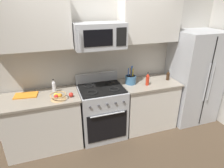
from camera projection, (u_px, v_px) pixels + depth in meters
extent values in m
plane|color=#473828|center=(114.00, 158.00, 2.99)|extent=(16.00, 16.00, 0.00)
cube|color=beige|center=(95.00, 60.00, 3.38)|extent=(8.00, 0.10, 2.60)
cube|color=silver|center=(44.00, 123.00, 3.10)|extent=(1.13, 0.61, 0.88)
cube|color=gray|center=(40.00, 98.00, 2.91)|extent=(1.17, 0.65, 0.03)
cube|color=#B2B5BA|center=(102.00, 112.00, 3.38)|extent=(0.76, 0.65, 0.91)
cube|color=black|center=(107.00, 127.00, 3.13)|extent=(0.67, 0.01, 0.51)
cylinder|color=#B2B5BA|center=(108.00, 114.00, 3.00)|extent=(0.57, 0.02, 0.02)
cube|color=black|center=(101.00, 88.00, 3.19)|extent=(0.73, 0.59, 0.02)
cube|color=#B2B5BA|center=(97.00, 78.00, 3.41)|extent=(0.76, 0.06, 0.18)
torus|color=black|center=(92.00, 92.00, 3.01)|extent=(0.17, 0.17, 0.02)
torus|color=black|center=(114.00, 89.00, 3.12)|extent=(0.17, 0.17, 0.02)
torus|color=black|center=(89.00, 86.00, 3.25)|extent=(0.17, 0.17, 0.02)
torus|color=black|center=(109.00, 83.00, 3.36)|extent=(0.17, 0.17, 0.02)
cylinder|color=#4C4C51|center=(90.00, 107.00, 2.87)|extent=(0.04, 0.02, 0.04)
cylinder|color=#4C4C51|center=(99.00, 106.00, 2.91)|extent=(0.04, 0.02, 0.04)
cylinder|color=#4C4C51|center=(107.00, 104.00, 2.95)|extent=(0.04, 0.02, 0.04)
cylinder|color=#4C4C51|center=(116.00, 103.00, 2.99)|extent=(0.04, 0.02, 0.04)
cylinder|color=#4C4C51|center=(124.00, 102.00, 3.03)|extent=(0.04, 0.02, 0.04)
cube|color=silver|center=(147.00, 105.00, 3.64)|extent=(0.98, 0.61, 0.88)
cube|color=gray|center=(149.00, 83.00, 3.46)|extent=(1.02, 0.65, 0.03)
cube|color=#B2B5BA|center=(194.00, 77.00, 3.74)|extent=(0.87, 0.72, 1.78)
cube|color=black|center=(208.00, 84.00, 3.42)|extent=(0.01, 0.01, 1.69)
cylinder|color=#B2B5BA|center=(207.00, 83.00, 3.36)|extent=(0.02, 0.02, 0.71)
cylinder|color=#B2B5BA|center=(211.00, 82.00, 3.39)|extent=(0.02, 0.02, 0.71)
cube|color=#B2B5BA|center=(99.00, 36.00, 2.87)|extent=(0.77, 0.40, 0.38)
cube|color=black|center=(98.00, 38.00, 2.68)|extent=(0.42, 0.01, 0.24)
cube|color=black|center=(121.00, 37.00, 2.78)|extent=(0.15, 0.01, 0.27)
cylinder|color=#B2B5BA|center=(79.00, 40.00, 2.57)|extent=(0.02, 0.02, 0.27)
cube|color=silver|center=(27.00, 21.00, 2.62)|extent=(1.16, 0.34, 0.78)
cube|color=silver|center=(149.00, 18.00, 3.17)|extent=(1.01, 0.34, 0.78)
cylinder|color=teal|center=(131.00, 80.00, 3.37)|extent=(0.19, 0.19, 0.14)
cylinder|color=black|center=(131.00, 79.00, 3.36)|extent=(0.16, 0.16, 0.12)
cylinder|color=blue|center=(131.00, 74.00, 3.34)|extent=(0.06, 0.03, 0.30)
cylinder|color=blue|center=(128.00, 75.00, 3.35)|extent=(0.03, 0.03, 0.25)
cylinder|color=olive|center=(131.00, 75.00, 3.33)|extent=(0.06, 0.06, 0.27)
cylinder|color=blue|center=(131.00, 75.00, 3.35)|extent=(0.05, 0.08, 0.25)
cylinder|color=yellow|center=(133.00, 75.00, 3.33)|extent=(0.04, 0.07, 0.26)
cylinder|color=blue|center=(132.00, 74.00, 3.32)|extent=(0.06, 0.08, 0.30)
cone|color=tan|center=(58.00, 97.00, 2.84)|extent=(0.23, 0.23, 0.08)
torus|color=tan|center=(58.00, 95.00, 2.82)|extent=(0.24, 0.24, 0.02)
sphere|color=red|center=(56.00, 97.00, 2.79)|extent=(0.07, 0.07, 0.07)
sphere|color=orange|center=(60.00, 96.00, 2.81)|extent=(0.07, 0.07, 0.07)
sphere|color=yellow|center=(56.00, 95.00, 2.83)|extent=(0.07, 0.07, 0.07)
sphere|color=red|center=(71.00, 95.00, 2.91)|extent=(0.07, 0.07, 0.07)
cube|color=orange|center=(26.00, 95.00, 2.96)|extent=(0.36, 0.25, 0.02)
cylinder|color=silver|center=(54.00, 88.00, 3.03)|extent=(0.06, 0.06, 0.17)
cone|color=silver|center=(53.00, 81.00, 2.99)|extent=(0.05, 0.05, 0.05)
cylinder|color=black|center=(53.00, 80.00, 2.97)|extent=(0.02, 0.02, 0.01)
cylinder|color=#382314|center=(168.00, 76.00, 3.53)|extent=(0.06, 0.06, 0.13)
cone|color=#382314|center=(168.00, 72.00, 3.49)|extent=(0.05, 0.05, 0.04)
cylinder|color=black|center=(169.00, 71.00, 3.48)|extent=(0.02, 0.02, 0.01)
cylinder|color=red|center=(147.00, 80.00, 3.30)|extent=(0.06, 0.06, 0.17)
cone|color=red|center=(148.00, 75.00, 3.26)|extent=(0.05, 0.05, 0.05)
cylinder|color=black|center=(148.00, 73.00, 3.25)|extent=(0.02, 0.02, 0.01)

